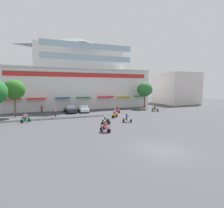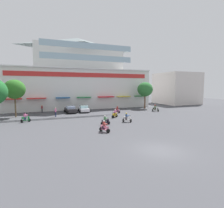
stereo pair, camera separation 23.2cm
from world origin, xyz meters
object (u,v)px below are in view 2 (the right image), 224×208
scooter_rider_6 (127,118)px  scooter_rider_2 (105,121)px  scooter_rider_0 (117,111)px  pedestrian_0 (42,108)px  plaza_tree_0 (14,89)px  plaza_tree_1 (145,89)px  scooter_rider_1 (155,109)px  scooter_rider_5 (25,118)px  pedestrian_1 (56,111)px  scooter_rider_3 (115,114)px  parked_car_1 (84,109)px  scooter_rider_4 (104,127)px  parked_car_0 (71,109)px

scooter_rider_6 → scooter_rider_2: bearing=-168.3°
scooter_rider_6 → scooter_rider_0: bearing=76.6°
scooter_rider_2 → pedestrian_0: pedestrian_0 is taller
plaza_tree_0 → scooter_rider_2: size_ratio=4.52×
plaza_tree_1 → pedestrian_0: (-24.50, 1.94, -3.94)m
plaza_tree_0 → plaza_tree_1: bearing=5.2°
plaza_tree_1 → scooter_rider_1: size_ratio=4.33×
scooter_rider_1 → plaza_tree_0: bearing=173.8°
scooter_rider_5 → pedestrian_1: size_ratio=0.91×
scooter_rider_3 → scooter_rider_2: bearing=-124.7°
parked_car_1 → scooter_rider_3: size_ratio=2.83×
scooter_rider_4 → pedestrian_1: pedestrian_1 is taller
scooter_rider_4 → pedestrian_1: bearing=108.8°
plaza_tree_1 → scooter_rider_1: bearing=-97.8°
plaza_tree_1 → scooter_rider_4: size_ratio=4.27×
parked_car_0 → scooter_rider_1: scooter_rider_1 is taller
scooter_rider_0 → parked_car_1: bearing=142.8°
scooter_rider_4 → scooter_rider_5: 14.12m
plaza_tree_0 → parked_car_1: bearing=8.6°
scooter_rider_1 → pedestrian_1: size_ratio=0.89×
parked_car_1 → scooter_rider_5: (-11.08, -7.82, -0.07)m
pedestrian_1 → scooter_rider_1: bearing=-2.1°
plaza_tree_0 → parked_car_0: 11.26m
scooter_rider_2 → pedestrian_0: (-8.49, 17.02, 0.34)m
plaza_tree_1 → scooter_rider_6: 19.19m
plaza_tree_1 → pedestrian_1: (-22.19, -4.93, -3.87)m
scooter_rider_6 → plaza_tree_0: bearing=145.5°
parked_car_0 → scooter_rider_6: size_ratio=2.97×
scooter_rider_0 → pedestrian_0: size_ratio=0.95×
parked_car_0 → scooter_rider_5: (-8.18, -7.81, -0.08)m
parked_car_0 → pedestrian_1: size_ratio=2.58×
plaza_tree_1 → scooter_rider_3: (-12.30, -9.72, -4.24)m
scooter_rider_1 → scooter_rider_4: bearing=-141.7°
parked_car_1 → scooter_rider_4: bearing=-94.8°
parked_car_0 → scooter_rider_4: bearing=-85.7°
parked_car_0 → scooter_rider_6: 15.19m
parked_car_0 → scooter_rider_1: bearing=-15.6°
scooter_rider_6 → scooter_rider_5: bearing=158.7°
parked_car_1 → scooter_rider_1: size_ratio=2.81×
pedestrian_0 → scooter_rider_0: bearing=-26.1°
parked_car_0 → pedestrian_0: 6.25m
plaza_tree_0 → scooter_rider_2: 18.56m
scooter_rider_1 → scooter_rider_5: 26.37m
scooter_rider_0 → scooter_rider_4: (-7.50, -13.66, 0.00)m
parked_car_1 → pedestrian_0: size_ratio=2.63×
scooter_rider_3 → pedestrian_0: pedestrian_0 is taller
plaza_tree_0 → pedestrian_0: size_ratio=4.14×
plaza_tree_0 → scooter_rider_4: 20.43m
scooter_rider_0 → pedestrian_1: bearing=178.7°
plaza_tree_0 → parked_car_1: size_ratio=1.58×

